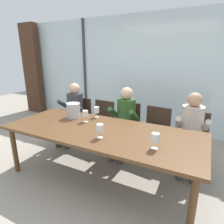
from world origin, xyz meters
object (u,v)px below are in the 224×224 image
Objects in this scene: wine_glass_near_bucket at (97,110)px; wine_glass_by_left_taster at (155,138)px; ice_bucket_primary at (73,110)px; wine_glass_center_pour at (85,114)px; chair_center at (127,124)px; dining_table at (100,134)px; chair_left_of_center at (102,120)px; chair_right_of_center at (155,130)px; person_olive_shirt at (124,118)px; person_charcoal_jacket at (73,110)px; person_beige_jumper at (191,128)px; wine_glass_by_right_taster at (100,128)px; chair_near_window_right at (192,136)px; chair_near_curtain at (80,116)px.

wine_glass_by_left_taster is at bearing -29.55° from wine_glass_near_bucket.
ice_bucket_primary reaches higher than wine_glass_center_pour.
ice_bucket_primary is (-0.63, -0.73, 0.36)m from chair_center.
chair_left_of_center is (-0.52, 0.93, -0.18)m from dining_table.
chair_right_of_center is 1.23m from wine_glass_by_left_taster.
person_olive_shirt is at bearing -7.46° from chair_left_of_center.
wine_glass_by_left_taster is at bearing -17.76° from ice_bucket_primary.
person_charcoal_jacket is at bearing 143.79° from dining_table.
ice_bucket_primary reaches higher than chair_center.
chair_right_of_center is 5.04× the size of wine_glass_center_pour.
person_charcoal_jacket is 6.88× the size of wine_glass_center_pour.
wine_glass_near_bucket is 1.00× the size of wine_glass_center_pour.
person_olive_shirt is at bearing 89.67° from dining_table.
dining_table is 11.26× the size of ice_bucket_primary.
person_beige_jumper reaches higher than wine_glass_by_right_taster.
person_charcoal_jacket is 5.07× the size of ice_bucket_primary.
ice_bucket_primary reaches higher than wine_glass_by_left_taster.
chair_right_of_center is 0.73× the size of person_olive_shirt.
chair_near_window_right is (1.10, -0.04, 0.00)m from chair_center.
chair_left_of_center is 1.00× the size of chair_near_window_right.
ice_bucket_primary is at bearing -55.41° from chair_near_curtain.
wine_glass_by_right_taster is at bearing -177.60° from wine_glass_by_left_taster.
chair_near_curtain is 1.00× the size of chair_left_of_center.
chair_near_window_right is 1.68m from wine_glass_center_pour.
person_olive_shirt reaches higher than chair_near_window_right.
person_charcoal_jacket is 1.11m from person_olive_shirt.
dining_table is at bearing -89.98° from person_olive_shirt.
chair_near_curtain and chair_left_of_center have the same top height.
wine_glass_by_right_taster is (0.48, -0.40, 0.00)m from wine_glass_center_pour.
chair_left_of_center is 1.38m from wine_glass_by_right_taster.
chair_left_of_center is 0.62m from person_charcoal_jacket.
wine_glass_by_left_taster is at bearing -98.59° from chair_near_window_right.
wine_glass_center_pour is (-0.87, -0.77, 0.36)m from chair_right_of_center.
chair_near_curtain is at bearing 148.02° from wine_glass_by_left_taster.
chair_near_window_right is 1.90m from ice_bucket_primary.
ice_bucket_primary is (-0.64, 0.25, 0.18)m from dining_table.
person_charcoal_jacket is at bearing -106.44° from chair_near_curtain.
chair_center is 0.73× the size of person_olive_shirt.
wine_glass_by_left_taster reaches higher than chair_near_window_right.
wine_glass_center_pour reaches higher than chair_center.
person_charcoal_jacket is 2.16m from wine_glass_by_left_taster.
ice_bucket_primary is at bearing -152.23° from chair_near_window_right.
wine_glass_center_pour is at bearing 154.90° from dining_table.
wine_glass_by_left_taster is (-0.28, -1.01, 0.19)m from person_beige_jumper.
chair_near_window_right is at bearing 28.33° from wine_glass_center_pour.
wine_glass_near_bucket is at bearing -141.11° from chair_right_of_center.
person_beige_jumper reaches higher than chair_left_of_center.
person_olive_shirt is at bearing 97.32° from wine_glass_by_right_taster.
wine_glass_by_right_taster is (-0.66, -0.03, 0.00)m from wine_glass_by_left_taster.
chair_near_window_right reaches higher than dining_table.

